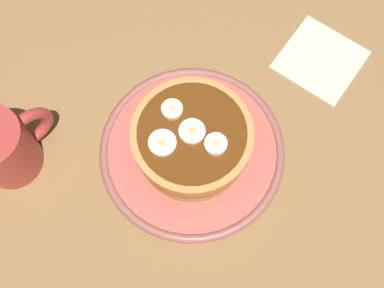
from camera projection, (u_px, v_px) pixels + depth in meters
The scene contains 9 objects.
ground_plane at pixel (192, 158), 69.30cm from camera, with size 140.00×140.00×3.00cm, color olive.
plate at pixel (192, 151), 66.83cm from camera, with size 24.98×24.98×2.09cm.
pancake_stack at pixel (191, 140), 63.22cm from camera, with size 15.32×15.32×6.49cm.
banana_slice_0 at pixel (194, 128), 60.14cm from camera, with size 3.30×3.30×0.75cm.
banana_slice_1 at pixel (171, 110), 60.88cm from camera, with size 2.71×2.71×0.91cm.
banana_slice_2 at pixel (216, 144), 59.26cm from camera, with size 2.84×2.84×1.05cm.
banana_slice_3 at pixel (162, 143), 59.44cm from camera, with size 3.45×3.45×0.82cm.
coffee_mug at pixel (3, 146), 62.86cm from camera, with size 11.89×8.18×9.90cm.
napkin at pixel (320, 59), 72.83cm from camera, with size 11.00×11.00×0.30cm, color beige.
Camera 1 is at (-14.30, -16.82, 64.22)cm, focal length 46.27 mm.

